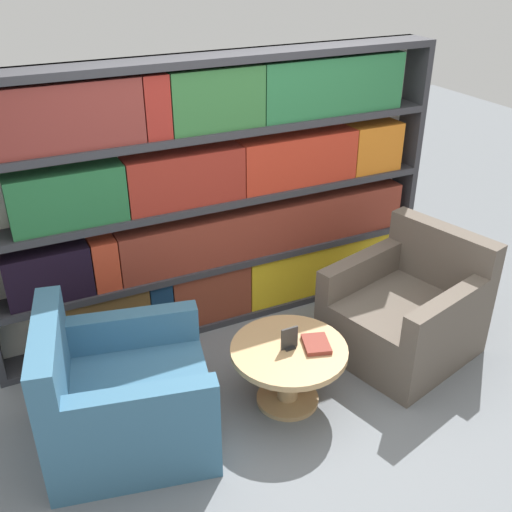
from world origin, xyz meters
name	(u,v)px	position (x,y,z in m)	size (l,w,h in m)	color
ground_plane	(305,421)	(0.00, 0.00, 0.00)	(14.00, 14.00, 0.00)	slate
bookshelf	(221,200)	(0.02, 1.31, 0.98)	(3.34, 0.30, 1.99)	silver
armchair_left	(123,400)	(-1.03, 0.34, 0.30)	(1.08, 1.02, 0.86)	#386684
armchair_right	(406,313)	(1.01, 0.34, 0.30)	(1.11, 1.05, 0.86)	brown
coffee_table	(289,363)	(-0.01, 0.21, 0.30)	(0.73, 0.73, 0.42)	tan
table_sign	(289,340)	(-0.01, 0.21, 0.48)	(0.11, 0.06, 0.15)	black
stray_book	(316,344)	(0.15, 0.16, 0.44)	(0.21, 0.24, 0.03)	brown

